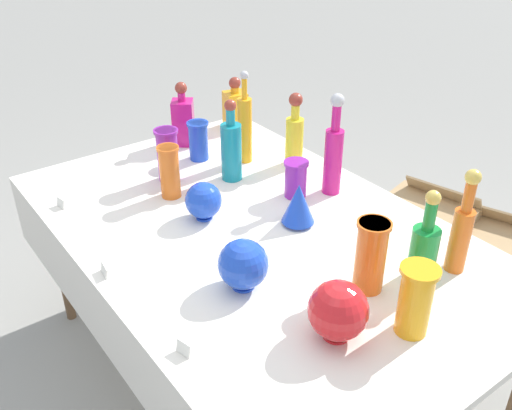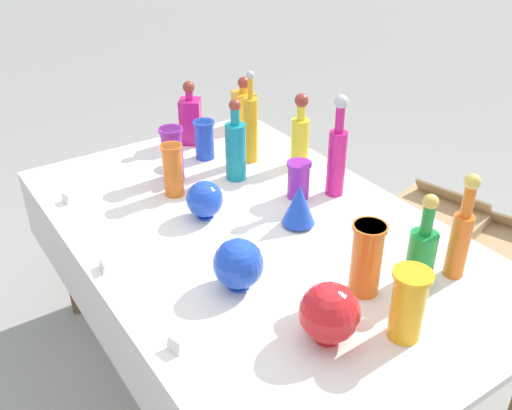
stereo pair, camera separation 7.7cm
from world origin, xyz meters
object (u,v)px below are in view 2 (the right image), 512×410
(slender_vase_4, at_px, (299,178))
(fluted_vase_0, at_px, (299,205))
(slender_vase_3, at_px, (173,169))
(round_bowl_1, at_px, (238,264))
(tall_bottle_1, at_px, (300,136))
(slender_vase_1, at_px, (172,152))
(tall_bottle_0, at_px, (236,148))
(cardboard_box_behind_right, at_px, (433,239))
(round_bowl_0, at_px, (329,313))
(slender_vase_2, at_px, (408,303))
(cardboard_box_behind_left, at_px, (504,268))
(slender_vase_0, at_px, (204,138))
(slender_vase_5, at_px, (367,257))
(tall_bottle_5, at_px, (422,252))
(square_decanter_0, at_px, (244,106))
(square_decanter_1, at_px, (191,118))
(tall_bottle_4, at_px, (251,127))
(tall_bottle_3, at_px, (461,235))
(round_bowl_2, at_px, (205,199))
(tall_bottle_2, at_px, (337,155))

(slender_vase_4, height_order, fluted_vase_0, fluted_vase_0)
(slender_vase_3, xyz_separation_m, round_bowl_1, (0.64, -0.10, -0.03))
(tall_bottle_1, height_order, slender_vase_1, tall_bottle_1)
(slender_vase_1, relative_size, fluted_vase_0, 1.39)
(slender_vase_1, xyz_separation_m, slender_vase_3, (0.13, -0.06, -0.01))
(tall_bottle_0, distance_m, cardboard_box_behind_right, 1.30)
(slender_vase_1, distance_m, round_bowl_0, 1.10)
(tall_bottle_0, relative_size, slender_vase_1, 1.54)
(slender_vase_2, relative_size, cardboard_box_behind_left, 0.43)
(slender_vase_0, height_order, slender_vase_5, slender_vase_5)
(slender_vase_1, distance_m, slender_vase_2, 1.21)
(slender_vase_5, bearing_deg, cardboard_box_behind_left, 100.92)
(tall_bottle_5, height_order, slender_vase_4, tall_bottle_5)
(square_decanter_0, distance_m, square_decanter_1, 0.32)
(fluted_vase_0, bearing_deg, slender_vase_4, 142.60)
(tall_bottle_4, bearing_deg, round_bowl_0, -22.88)
(tall_bottle_4, bearing_deg, slender_vase_0, -132.21)
(tall_bottle_3, bearing_deg, slender_vase_4, -171.20)
(tall_bottle_0, height_order, slender_vase_4, tall_bottle_0)
(cardboard_box_behind_left, xyz_separation_m, cardboard_box_behind_right, (-0.35, -0.13, 0.03))
(tall_bottle_1, xyz_separation_m, round_bowl_1, (0.57, -0.68, -0.05))
(slender_vase_5, bearing_deg, cardboard_box_behind_right, 117.55)
(tall_bottle_4, distance_m, slender_vase_2, 1.19)
(slender_vase_2, height_order, cardboard_box_behind_left, slender_vase_2)
(round_bowl_0, bearing_deg, fluted_vase_0, 150.21)
(square_decanter_0, xyz_separation_m, cardboard_box_behind_left, (1.06, 0.86, -0.70))
(tall_bottle_1, height_order, fluted_vase_0, tall_bottle_1)
(round_bowl_2, bearing_deg, round_bowl_0, -2.90)
(slender_vase_2, bearing_deg, slender_vase_4, 163.27)
(fluted_vase_0, bearing_deg, round_bowl_2, -133.13)
(tall_bottle_5, height_order, slender_vase_3, tall_bottle_5)
(square_decanter_1, height_order, slender_vase_2, square_decanter_1)
(round_bowl_0, relative_size, round_bowl_2, 1.22)
(tall_bottle_4, relative_size, slender_vase_3, 1.92)
(tall_bottle_4, xyz_separation_m, round_bowl_1, (0.72, -0.53, -0.08))
(tall_bottle_2, distance_m, slender_vase_1, 0.67)
(slender_vase_3, xyz_separation_m, round_bowl_2, (0.22, 0.02, -0.04))
(tall_bottle_2, bearing_deg, square_decanter_1, -162.83)
(slender_vase_2, bearing_deg, round_bowl_0, -120.86)
(slender_vase_1, height_order, slender_vase_5, slender_vase_5)
(slender_vase_2, height_order, round_bowl_2, slender_vase_2)
(round_bowl_0, bearing_deg, square_decanter_0, 155.60)
(tall_bottle_5, xyz_separation_m, slender_vase_2, (0.14, -0.21, 0.00))
(round_bowl_1, bearing_deg, cardboard_box_behind_left, 90.41)
(tall_bottle_2, xyz_separation_m, slender_vase_3, (-0.35, -0.53, -0.06))
(tall_bottle_3, relative_size, fluted_vase_0, 2.22)
(tall_bottle_0, height_order, slender_vase_3, tall_bottle_0)
(tall_bottle_0, bearing_deg, slender_vase_1, -123.94)
(tall_bottle_0, distance_m, tall_bottle_5, 0.92)
(slender_vase_0, xyz_separation_m, slender_vase_1, (0.10, -0.21, 0.03))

